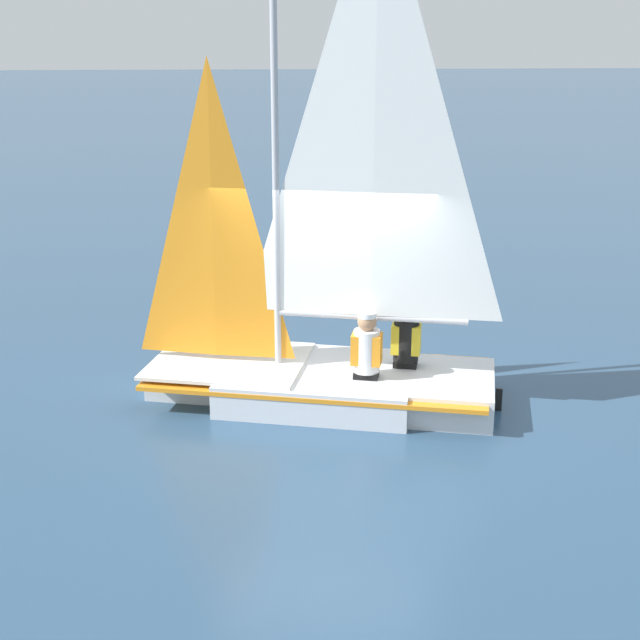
# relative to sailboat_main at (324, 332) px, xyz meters

# --- Properties ---
(ground_plane) EXTENTS (260.00, 260.00, 0.00)m
(ground_plane) POSITION_rel_sailboat_main_xyz_m (-0.04, 0.01, -0.84)
(ground_plane) COLOR #2D4C6B
(sailboat_main) EXTENTS (4.32, 2.75, 5.95)m
(sailboat_main) POSITION_rel_sailboat_main_xyz_m (0.00, 0.00, 0.00)
(sailboat_main) COLOR silver
(sailboat_main) RESTS_ON ground_plane
(sailor_helm) EXTENTS (0.40, 0.37, 1.16)m
(sailor_helm) POSITION_rel_sailboat_main_xyz_m (0.46, -0.33, -0.21)
(sailor_helm) COLOR black
(sailor_helm) RESTS_ON ground_plane
(sailor_crew) EXTENTS (0.40, 0.37, 1.16)m
(sailor_crew) POSITION_rel_sailboat_main_xyz_m (0.98, -0.01, -0.22)
(sailor_crew) COLOR black
(sailor_crew) RESTS_ON ground_plane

